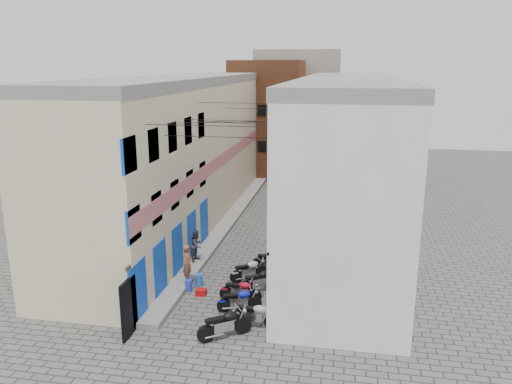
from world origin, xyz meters
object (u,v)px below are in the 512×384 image
Objects in this scene: water_jug_near at (189,285)px; red_crate at (201,292)px; motorcycle_d at (241,289)px; person_b at (197,245)px; motorcycle_b at (255,314)px; motorcycle_g at (273,261)px; water_jug_far at (199,280)px; person_a at (188,263)px; motorcycle_c at (239,299)px; motorcycle_f at (249,269)px; motorcycle_a at (225,323)px; motorcycle_e at (260,280)px.

red_crate is at bearing -24.23° from water_jug_near.
person_b reaches higher than motorcycle_d.
motorcycle_g is at bearing -174.49° from motorcycle_b.
red_crate is at bearing -66.69° from water_jug_far.
motorcycle_b is 4.70m from person_a.
motorcycle_d reaches higher than red_crate.
motorcycle_c is at bearing -40.39° from water_jug_far.
water_jug_near reaches higher than red_crate.
motorcycle_f is at bearing -70.98° from person_a.
motorcycle_g is at bearing 33.15° from water_jug_far.
motorcycle_f is 3.71× the size of water_jug_near.
motorcycle_b is at bearing 27.95° from motorcycle_d.
motorcycle_g reaches higher than motorcycle_c.
motorcycle_g is (0.99, 1.01, 0.07)m from motorcycle_f.
motorcycle_f is 2.58m from red_crate.
motorcycle_d is at bearing -26.62° from water_jug_far.
water_jug_far is (0.44, 0.12, -0.83)m from person_a.
motorcycle_c is at bearing -128.71° from person_a.
person_a is 2.48m from person_b.
motorcycle_b is at bearing -131.79° from person_b.
motorcycle_d is at bearing -7.25° from red_crate.
motorcycle_a is 2.09m from motorcycle_c.
motorcycle_a is 2.96m from motorcycle_d.
water_jug_far is 1.26× the size of red_crate.
red_crate is at bearing -107.97° from motorcycle_e.
person_a is 3.82× the size of red_crate.
motorcycle_d reaches higher than water_jug_near.
person_a is at bearing -142.85° from motorcycle_c.
person_a is at bearing -124.77° from motorcycle_e.
red_crate is at bearing 174.57° from motorcycle_a.
motorcycle_g is (0.25, 2.10, 0.04)m from motorcycle_e.
motorcycle_b is 1.07× the size of motorcycle_c.
motorcycle_f is 2.85m from person_a.
water_jug_far is (0.78, -2.34, -0.75)m from person_b.
person_b reaches higher than motorcycle_a.
motorcycle_e is 4.38m from person_b.
motorcycle_c is 1.00× the size of motorcycle_d.
motorcycle_a is 1.08× the size of motorcycle_b.
motorcycle_a is 4.01m from motorcycle_e.
person_b is (-0.34, 2.45, -0.08)m from person_a.
person_a is 3.02× the size of water_jug_far.
motorcycle_d is (-0.04, 2.96, -0.08)m from motorcycle_a.
motorcycle_f is 3.21m from person_b.
motorcycle_f is (-0.06, 2.10, 0.02)m from motorcycle_d.
person_b is at bearing 109.80° from red_crate.
motorcycle_a is 1.11× the size of motorcycle_f.
motorcycle_f is (-0.73, 1.10, -0.04)m from motorcycle_e.
motorcycle_b is 3.03m from motorcycle_e.
person_a is (-2.61, 0.97, 0.59)m from motorcycle_d.
motorcycle_a is 4.12× the size of water_jug_near.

